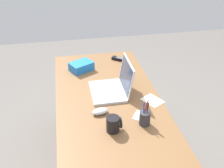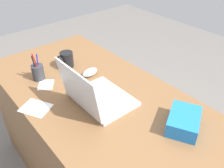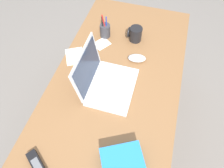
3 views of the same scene
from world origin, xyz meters
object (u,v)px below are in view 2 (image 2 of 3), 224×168
(laptop, at_px, (96,96))
(coffee_mug_white, at_px, (66,60))
(computer_mouse, at_px, (90,72))
(snack_bag, at_px, (184,121))
(pen_holder, at_px, (38,72))

(laptop, relative_size, coffee_mug_white, 3.23)
(computer_mouse, relative_size, snack_bag, 0.60)
(pen_holder, bearing_deg, computer_mouse, -121.35)
(laptop, bearing_deg, computer_mouse, -29.02)
(laptop, xyz_separation_m, snack_bag, (-0.38, -0.20, -0.01))
(pen_holder, distance_m, snack_bag, 0.84)
(coffee_mug_white, xyz_separation_m, pen_holder, (-0.02, 0.20, -0.00))
(computer_mouse, distance_m, snack_bag, 0.62)
(coffee_mug_white, xyz_separation_m, snack_bag, (-0.80, -0.12, -0.01))
(laptop, bearing_deg, pen_holder, 17.02)
(coffee_mug_white, bearing_deg, pen_holder, 96.05)
(coffee_mug_white, bearing_deg, snack_bag, -171.46)
(laptop, relative_size, pen_holder, 1.82)
(snack_bag, bearing_deg, computer_mouse, 6.06)
(computer_mouse, relative_size, pen_holder, 0.63)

